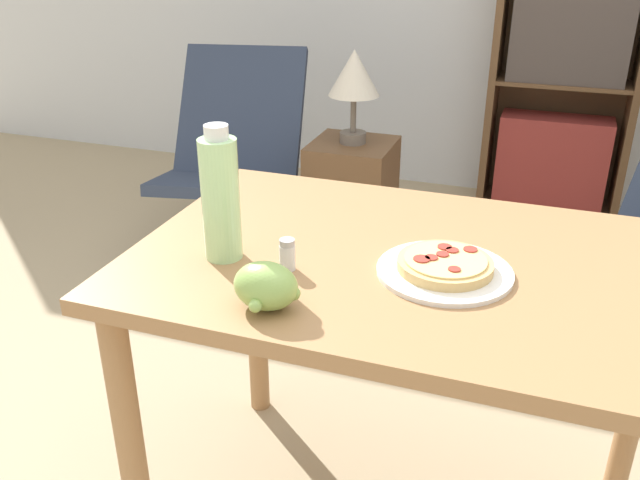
# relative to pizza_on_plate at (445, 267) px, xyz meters

# --- Properties ---
(dining_table) EXTENTS (1.18, 0.77, 0.77)m
(dining_table) POSITION_rel_pizza_on_plate_xyz_m (-0.07, 0.05, -0.13)
(dining_table) COLOR #A37549
(dining_table) RESTS_ON ground_plane
(pizza_on_plate) EXTENTS (0.27, 0.27, 0.04)m
(pizza_on_plate) POSITION_rel_pizza_on_plate_xyz_m (0.00, 0.00, 0.00)
(pizza_on_plate) COLOR white
(pizza_on_plate) RESTS_ON dining_table
(grape_bunch) EXTENTS (0.13, 0.11, 0.09)m
(grape_bunch) POSITION_rel_pizza_on_plate_xyz_m (-0.28, -0.24, 0.03)
(grape_bunch) COLOR #93BC5B
(grape_bunch) RESTS_ON dining_table
(drink_bottle) EXTENTS (0.08, 0.08, 0.28)m
(drink_bottle) POSITION_rel_pizza_on_plate_xyz_m (-0.45, -0.08, 0.12)
(drink_bottle) COLOR #B7EAA3
(drink_bottle) RESTS_ON dining_table
(salt_shaker) EXTENTS (0.03, 0.03, 0.07)m
(salt_shaker) POSITION_rel_pizza_on_plate_xyz_m (-0.30, -0.09, 0.02)
(salt_shaker) COLOR white
(salt_shaker) RESTS_ON dining_table
(lounge_chair_near) EXTENTS (0.70, 0.86, 0.88)m
(lounge_chair_near) POSITION_rel_pizza_on_plate_xyz_m (-1.18, 1.43, -0.50)
(lounge_chair_near) COLOR black
(lounge_chair_near) RESTS_ON ground_plane
(bookshelf) EXTENTS (0.71, 0.31, 1.35)m
(bookshelf) POSITION_rel_pizza_on_plate_xyz_m (0.18, 2.42, -0.17)
(bookshelf) COLOR brown
(bookshelf) RESTS_ON ground_plane
(side_table) EXTENTS (0.34, 0.34, 0.57)m
(side_table) POSITION_rel_pizza_on_plate_xyz_m (-0.62, 1.42, -0.50)
(side_table) COLOR brown
(side_table) RESTS_ON ground_plane
(table_lamp) EXTENTS (0.21, 0.21, 0.38)m
(table_lamp) POSITION_rel_pizza_on_plate_xyz_m (-0.62, 1.42, 0.05)
(table_lamp) COLOR #665B51
(table_lamp) RESTS_ON side_table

